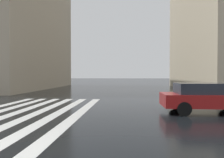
% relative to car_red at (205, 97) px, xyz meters
% --- Properties ---
extents(zebra_crossing, '(13.00, 5.50, 0.01)m').
position_rel_car_red_xyz_m(zebra_crossing, '(-1.50, 8.41, -0.75)').
color(zebra_crossing, silver).
rests_on(zebra_crossing, ground_plane).
extents(car_red, '(1.85, 4.10, 1.41)m').
position_rel_car_red_xyz_m(car_red, '(0.00, 0.00, 0.00)').
color(car_red, maroon).
rests_on(car_red, ground_plane).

